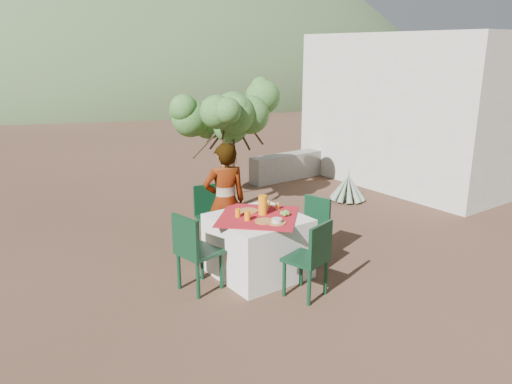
% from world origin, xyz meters
% --- Properties ---
extents(ground, '(160.00, 160.00, 0.00)m').
position_xyz_m(ground, '(0.00, 0.00, 0.00)').
color(ground, '#3C251B').
rests_on(ground, ground).
extents(table, '(1.30, 1.30, 0.76)m').
position_xyz_m(table, '(-0.07, 0.00, 0.38)').
color(table, white).
rests_on(table, ground).
extents(chair_far, '(0.47, 0.47, 0.88)m').
position_xyz_m(chair_far, '(-0.07, 1.16, 0.49)').
color(chair_far, black).
rests_on(chair_far, ground).
extents(chair_near, '(0.51, 0.51, 0.91)m').
position_xyz_m(chair_near, '(0.04, -0.84, 0.50)').
color(chair_near, black).
rests_on(chair_near, ground).
extents(chair_left, '(0.50, 0.50, 0.94)m').
position_xyz_m(chair_left, '(-0.94, 0.06, 0.52)').
color(chair_left, black).
rests_on(chair_left, ground).
extents(chair_right, '(0.48, 0.48, 0.84)m').
position_xyz_m(chair_right, '(0.79, -0.04, 0.47)').
color(chair_right, black).
rests_on(chair_right, ground).
extents(person, '(0.66, 0.52, 1.57)m').
position_xyz_m(person, '(-0.12, 0.68, 0.79)').
color(person, '#8C6651').
rests_on(person, ground).
extents(shrub_tree, '(1.66, 1.63, 1.95)m').
position_xyz_m(shrub_tree, '(1.16, 2.45, 1.54)').
color(shrub_tree, '#473023').
rests_on(shrub_tree, ground).
extents(agave, '(0.66, 0.67, 0.71)m').
position_xyz_m(agave, '(3.09, 1.53, 0.24)').
color(agave, gray).
rests_on(agave, ground).
extents(guesthouse, '(3.20, 4.20, 3.00)m').
position_xyz_m(guesthouse, '(5.60, 1.80, 1.50)').
color(guesthouse, beige).
rests_on(guesthouse, ground).
extents(stone_wall, '(2.60, 0.35, 0.55)m').
position_xyz_m(stone_wall, '(3.60, 3.40, 0.28)').
color(stone_wall, gray).
rests_on(stone_wall, ground).
extents(hill_near_right, '(48.00, 48.00, 20.00)m').
position_xyz_m(hill_near_right, '(12.00, 36.00, 0.00)').
color(hill_near_right, '#354929').
rests_on(hill_near_right, ground).
extents(hill_far_right, '(36.00, 36.00, 14.00)m').
position_xyz_m(hill_far_right, '(28.00, 46.00, 0.00)').
color(hill_far_right, gray).
rests_on(hill_far_right, ground).
extents(plate_far, '(0.25, 0.25, 0.01)m').
position_xyz_m(plate_far, '(-0.07, 0.22, 0.77)').
color(plate_far, brown).
rests_on(plate_far, table).
extents(plate_near, '(0.23, 0.23, 0.01)m').
position_xyz_m(plate_near, '(-0.14, -0.20, 0.77)').
color(plate_near, brown).
rests_on(plate_near, table).
extents(glass_far, '(0.06, 0.06, 0.10)m').
position_xyz_m(glass_far, '(-0.29, 0.12, 0.81)').
color(glass_far, orange).
rests_on(glass_far, table).
extents(glass_near, '(0.07, 0.07, 0.11)m').
position_xyz_m(glass_near, '(-0.27, -0.04, 0.82)').
color(glass_near, orange).
rests_on(glass_near, table).
extents(juice_pitcher, '(0.11, 0.11, 0.24)m').
position_xyz_m(juice_pitcher, '(0.01, 0.03, 0.88)').
color(juice_pitcher, orange).
rests_on(juice_pitcher, table).
extents(bowl_plate, '(0.22, 0.22, 0.01)m').
position_xyz_m(bowl_plate, '(-0.05, -0.33, 0.77)').
color(bowl_plate, brown).
rests_on(bowl_plate, table).
extents(white_bowl, '(0.12, 0.12, 0.05)m').
position_xyz_m(white_bowl, '(-0.05, -0.33, 0.80)').
color(white_bowl, silver).
rests_on(white_bowl, bowl_plate).
extents(jar_left, '(0.05, 0.05, 0.08)m').
position_xyz_m(jar_left, '(0.28, 0.08, 0.80)').
color(jar_left, orange).
rests_on(jar_left, table).
extents(jar_right, '(0.05, 0.05, 0.08)m').
position_xyz_m(jar_right, '(0.23, 0.20, 0.80)').
color(jar_right, orange).
rests_on(jar_right, table).
extents(napkin_holder, '(0.08, 0.06, 0.09)m').
position_xyz_m(napkin_holder, '(0.13, 0.13, 0.81)').
color(napkin_holder, silver).
rests_on(napkin_holder, table).
extents(fruit_cluster, '(0.12, 0.11, 0.06)m').
position_xyz_m(fruit_cluster, '(0.20, -0.18, 0.79)').
color(fruit_cluster, '#5A8831').
rests_on(fruit_cluster, table).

